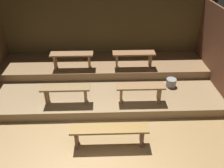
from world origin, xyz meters
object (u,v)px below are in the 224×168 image
at_px(bench_middle_right, 134,56).
at_px(bench_middle_left, 72,57).
at_px(pail_lower, 171,83).
at_px(bench_lower_right, 140,89).
at_px(bench_floor_center, 109,131).
at_px(bench_lower_left, 66,91).

bearing_deg(bench_middle_right, bench_middle_left, 180.00).
bearing_deg(pail_lower, bench_lower_right, -145.00).
relative_size(bench_floor_center, pail_lower, 5.80).
bearing_deg(bench_middle_left, bench_lower_left, -90.96).
xyz_separation_m(bench_floor_center, bench_lower_right, (0.80, 1.20, 0.22)).
bearing_deg(pail_lower, bench_lower_left, -166.43).
relative_size(bench_lower_right, pail_lower, 4.27).
height_order(bench_floor_center, bench_middle_right, bench_middle_right).
xyz_separation_m(bench_lower_left, pail_lower, (2.80, 0.67, -0.25)).
bearing_deg(bench_lower_right, bench_floor_center, -123.59).
distance_m(bench_lower_left, pail_lower, 2.89).
relative_size(bench_lower_right, bench_middle_left, 0.97).
relative_size(bench_lower_left, pail_lower, 4.27).
distance_m(bench_lower_left, bench_middle_left, 1.40).
bearing_deg(bench_lower_right, bench_middle_right, 90.96).
bearing_deg(bench_floor_center, bench_middle_right, 73.26).
xyz_separation_m(bench_lower_left, bench_lower_right, (1.83, 0.00, 0.00)).
bearing_deg(bench_floor_center, bench_lower_left, 130.61).
xyz_separation_m(bench_middle_right, pail_lower, (0.99, -0.70, -0.49)).
distance_m(bench_lower_right, bench_middle_left, 2.29).
distance_m(bench_lower_left, bench_lower_right, 1.83).
bearing_deg(bench_middle_left, bench_middle_right, 0.00).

